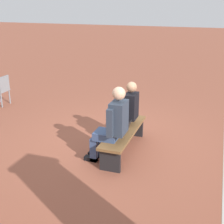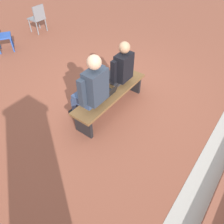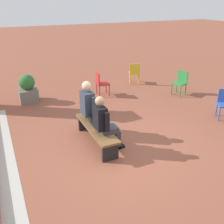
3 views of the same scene
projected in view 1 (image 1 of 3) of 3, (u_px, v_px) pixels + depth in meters
The scene contains 6 objects.
ground_plane at pixel (113, 141), 6.62m from camera, with size 60.00×60.00×0.00m, color brown.
bench at pixel (124, 135), 6.06m from camera, with size 1.80×0.44×0.45m.
person_student at pixel (126, 111), 6.27m from camera, with size 0.53×0.67×1.33m.
person_adult at pixel (112, 124), 5.53m from camera, with size 0.60×0.76×1.44m.
laptop at pixel (123, 130), 5.92m from camera, with size 0.32×0.29×0.21m.
plastic_chair_near_bench_left at pixel (1, 89), 8.72m from camera, with size 0.42×0.42×0.84m.
Camera 1 is at (5.69, 1.96, 2.83)m, focal length 50.00 mm.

